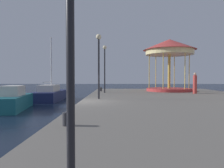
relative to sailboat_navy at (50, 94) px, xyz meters
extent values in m
plane|color=black|center=(4.18, -7.67, -0.61)|extent=(120.00, 120.00, 0.00)
cube|color=slate|center=(10.87, -7.67, -0.21)|extent=(13.39, 28.37, 0.80)
cube|color=#19214C|center=(0.00, 0.06, -0.15)|extent=(2.27, 5.72, 0.92)
cube|color=beige|center=(0.00, -0.28, 0.62)|extent=(1.56, 2.53, 0.61)
cylinder|color=silver|center=(-0.01, 0.61, 2.97)|extent=(0.12, 0.12, 5.32)
cylinder|color=silver|center=(0.01, -0.67, 1.21)|extent=(0.12, 2.56, 0.08)
cube|color=#19606B|center=(-0.80, -5.85, -0.12)|extent=(2.41, 5.00, 0.98)
cube|color=beige|center=(-0.80, -5.84, 0.72)|extent=(1.49, 2.27, 0.69)
cube|color=#4C6070|center=(-0.97, -4.80, 0.86)|extent=(1.00, 0.26, 0.31)
cylinder|color=#B23333|center=(12.10, 2.04, 0.34)|extent=(4.73, 4.73, 0.30)
cylinder|color=gold|center=(12.10, 2.04, 2.26)|extent=(0.28, 0.28, 3.53)
cylinder|color=#F2E099|center=(12.10, 2.04, 4.28)|extent=(4.98, 4.98, 0.50)
cone|color=#C63D38|center=(12.10, 2.04, 5.10)|extent=(5.53, 5.53, 1.15)
cylinder|color=gold|center=(14.22, 2.04, 2.26)|extent=(0.08, 0.08, 3.53)
cylinder|color=gold|center=(13.16, 3.87, 2.26)|extent=(0.08, 0.08, 3.53)
cylinder|color=gold|center=(11.05, 3.87, 2.26)|extent=(0.08, 0.08, 3.53)
cylinder|color=gold|center=(9.99, 2.04, 2.26)|extent=(0.08, 0.08, 3.53)
cylinder|color=gold|center=(11.05, 0.21, 2.26)|extent=(0.08, 0.08, 3.53)
cylinder|color=gold|center=(13.16, 0.21, 2.26)|extent=(0.08, 0.08, 3.53)
cylinder|color=black|center=(5.62, -17.60, 2.20)|extent=(0.12, 0.12, 4.02)
cylinder|color=black|center=(5.22, -6.25, 2.19)|extent=(0.12, 0.12, 4.00)
sphere|color=#F9E5B2|center=(5.22, -6.25, 4.37)|extent=(0.36, 0.36, 0.36)
cylinder|color=black|center=(5.37, -0.58, 2.24)|extent=(0.12, 0.12, 4.09)
sphere|color=#F9E5B2|center=(5.37, -0.58, 4.46)|extent=(0.36, 0.36, 0.36)
cylinder|color=#2D2D33|center=(4.86, 1.74, 0.39)|extent=(0.24, 0.24, 0.40)
cylinder|color=#2D2D33|center=(4.80, -14.23, 0.39)|extent=(0.24, 0.24, 0.40)
cylinder|color=#B23833|center=(13.51, -1.46, 1.02)|extent=(0.34, 0.34, 1.64)
sphere|color=tan|center=(13.51, -1.46, 1.96)|extent=(0.24, 0.24, 0.24)
camera|label=1|loc=(6.23, -20.62, 1.65)|focal=34.21mm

